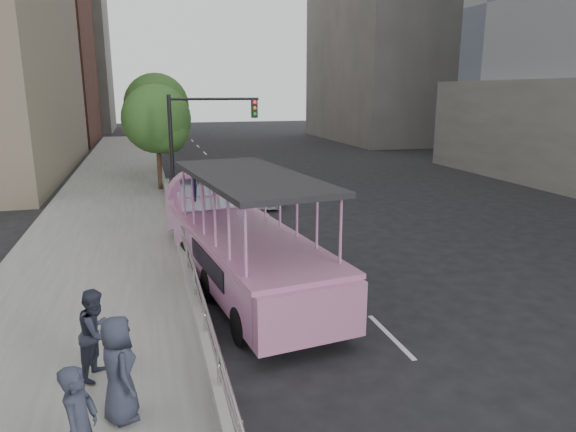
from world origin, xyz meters
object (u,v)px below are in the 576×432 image
object	(u,v)px
pedestrian_mid	(97,333)
parking_sign	(198,205)
traffic_signal	(197,132)
street_tree_near	(159,122)
duck_boat	(235,239)
pedestrian_far	(119,369)
street_tree_far	(158,108)
car	(267,192)
pedestrian_near	(81,429)

from	to	relation	value
pedestrian_mid	parking_sign	world-z (taller)	parking_sign
traffic_signal	street_tree_near	bearing A→B (deg)	114.98
duck_boat	traffic_signal	xyz separation A→B (m)	(0.02, 10.04, 2.27)
parking_sign	traffic_signal	world-z (taller)	traffic_signal
pedestrian_far	street_tree_far	world-z (taller)	street_tree_far
street_tree_far	car	bearing A→B (deg)	-64.80
duck_boat	pedestrian_far	world-z (taller)	duck_boat
duck_boat	parking_sign	size ratio (longest dim) A/B	3.39
duck_boat	traffic_signal	bearing A→B (deg)	89.87
car	pedestrian_far	bearing A→B (deg)	-91.61
pedestrian_near	traffic_signal	size ratio (longest dim) A/B	0.34
duck_boat	pedestrian_near	size ratio (longest dim) A/B	5.77
duck_boat	parking_sign	xyz separation A→B (m)	(-0.83, 2.00, 0.64)
pedestrian_near	pedestrian_far	size ratio (longest dim) A/B	1.02
parking_sign	traffic_signal	distance (m)	8.25
pedestrian_near	street_tree_near	xyz separation A→B (m)	(1.77, 21.29, 2.63)
pedestrian_far	street_tree_near	size ratio (longest dim) A/B	0.30
duck_boat	traffic_signal	world-z (taller)	traffic_signal
duck_boat	street_tree_near	world-z (taller)	street_tree_near
pedestrian_near	pedestrian_far	distance (m)	1.48
pedestrian_mid	pedestrian_far	world-z (taller)	pedestrian_far
pedestrian_near	traffic_signal	world-z (taller)	traffic_signal
traffic_signal	street_tree_near	size ratio (longest dim) A/B	0.91
street_tree_near	car	bearing A→B (deg)	-38.19
duck_boat	traffic_signal	distance (m)	10.29
car	traffic_signal	world-z (taller)	traffic_signal
pedestrian_near	traffic_signal	xyz separation A→B (m)	(3.36, 17.86, 2.31)
duck_boat	car	distance (m)	10.23
duck_boat	parking_sign	world-z (taller)	duck_boat
duck_boat	parking_sign	bearing A→B (deg)	112.64
street_tree_far	pedestrian_far	bearing A→B (deg)	-93.46
pedestrian_mid	pedestrian_far	xyz separation A→B (m)	(0.43, -1.46, 0.04)
car	street_tree_far	world-z (taller)	street_tree_far
pedestrian_mid	street_tree_far	bearing A→B (deg)	16.96
pedestrian_far	street_tree_near	world-z (taller)	street_tree_near
car	traffic_signal	size ratio (longest dim) A/B	0.70
duck_boat	car	world-z (taller)	duck_boat
car	street_tree_near	bearing A→B (deg)	161.18
street_tree_far	traffic_signal	bearing A→B (deg)	-81.57
traffic_signal	pedestrian_far	bearing A→B (deg)	-100.22
parking_sign	traffic_signal	bearing A→B (deg)	83.92
car	pedestrian_mid	size ratio (longest dim) A/B	2.17
pedestrian_near	parking_sign	xyz separation A→B (m)	(2.51, 9.82, 0.68)
pedestrian_mid	pedestrian_far	size ratio (longest dim) A/B	0.96
car	duck_boat	bearing A→B (deg)	-89.05
car	pedestrian_near	bearing A→B (deg)	-91.19
street_tree_near	parking_sign	bearing A→B (deg)	-86.30
duck_boat	car	size ratio (longest dim) A/B	2.82
traffic_signal	pedestrian_near	bearing A→B (deg)	-100.67
street_tree_near	street_tree_far	bearing A→B (deg)	88.09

